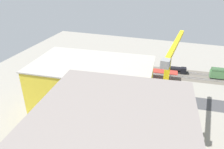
{
  "coord_description": "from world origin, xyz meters",
  "views": [
    {
      "loc": [
        -17.52,
        81.41,
        50.01
      ],
      "look_at": [
        9.64,
        -1.29,
        6.43
      ],
      "focal_mm": 34.92,
      "sensor_mm": 36.0,
      "label": 1
    }
  ],
  "objects": [
    {
      "name": "platform_canopy_near",
      "position": [
        11.66,
        -15.19,
        3.96
      ],
      "size": [
        60.17,
        8.37,
        4.2
      ],
      "color": "#B73328",
      "rests_on": "ground"
    },
    {
      "name": "track_rails",
      "position": [
        0.0,
        -23.07,
        0.18
      ],
      "size": [
        99.27,
        13.77,
        0.12
      ],
      "color": "#9E9EA8",
      "rests_on": "ground"
    },
    {
      "name": "street_tree_2",
      "position": [
        14.02,
        7.49,
        5.25
      ],
      "size": [
        5.98,
        5.98,
        8.26
      ],
      "color": "brown",
      "rests_on": "ground"
    },
    {
      "name": "rail_bed",
      "position": [
        0.0,
        -23.07,
        0.0
      ],
      "size": [
        100.17,
        20.18,
        0.01
      ],
      "primitive_type": "cube",
      "rotation": [
        0.0,
        0.0,
        0.07
      ],
      "color": "#665E54",
      "rests_on": "ground"
    },
    {
      "name": "parked_car_1",
      "position": [
        -11.27,
        -0.81,
        0.71
      ],
      "size": [
        4.26,
        2.13,
        1.58
      ],
      "color": "black",
      "rests_on": "ground"
    },
    {
      "name": "ground_plane",
      "position": [
        0.0,
        0.0,
        0.0
      ],
      "size": [
        159.18,
        159.18,
        0.0
      ],
      "primitive_type": "plane",
      "color": "gray",
      "rests_on": "ground"
    },
    {
      "name": "construction_building",
      "position": [
        8.3,
        23.26,
        10.95
      ],
      "size": [
        39.14,
        24.97,
        21.89
      ],
      "primitive_type": "cube",
      "rotation": [
        0.0,
        0.0,
        0.07
      ],
      "color": "yellow",
      "rests_on": "ground"
    },
    {
      "name": "parked_car_0",
      "position": [
        -17.17,
        -1.6,
        0.68
      ],
      "size": [
        4.09,
        1.79,
        1.52
      ],
      "color": "black",
      "rests_on": "ground"
    },
    {
      "name": "construction_roof_slab",
      "position": [
        8.3,
        23.26,
        22.09
      ],
      "size": [
        39.77,
        25.61,
        0.4
      ],
      "primitive_type": "cube",
      "rotation": [
        0.0,
        0.0,
        0.07
      ],
      "color": "#ADA89E",
      "rests_on": "construction_building"
    },
    {
      "name": "box_truck_0",
      "position": [
        21.71,
        7.14,
        1.6
      ],
      "size": [
        9.09,
        3.19,
        3.21
      ],
      "color": "black",
      "rests_on": "ground"
    },
    {
      "name": "freight_coach_far",
      "position": [
        18.14,
        -20.31,
        3.22
      ],
      "size": [
        19.97,
        4.21,
        6.1
      ],
      "color": "black",
      "rests_on": "ground"
    },
    {
      "name": "locomotive",
      "position": [
        -16.66,
        -25.84,
        1.67
      ],
      "size": [
        14.07,
        3.35,
        4.81
      ],
      "color": "black",
      "rests_on": "ground"
    },
    {
      "name": "parked_car_6",
      "position": [
        18.77,
        -1.45,
        0.8
      ],
      "size": [
        4.73,
        2.05,
        1.82
      ],
      "color": "black",
      "rests_on": "ground"
    },
    {
      "name": "street_tree_0",
      "position": [
        5.43,
        7.14,
        5.04
      ],
      "size": [
        4.03,
        4.03,
        7.1
      ],
      "color": "brown",
      "rests_on": "ground"
    },
    {
      "name": "parked_car_2",
      "position": [
        -5.25,
        -0.92,
        0.76
      ],
      "size": [
        4.32,
        2.26,
        1.72
      ],
      "color": "black",
      "rests_on": "ground"
    },
    {
      "name": "parked_car_3",
      "position": [
        1.3,
        -1.59,
        0.74
      ],
      "size": [
        4.27,
        1.9,
        1.67
      ],
      "color": "black",
      "rests_on": "ground"
    },
    {
      "name": "tower_crane",
      "position": [
        -15.53,
        25.6,
        18.87
      ],
      "size": [
        4.63,
        30.56,
        30.58
      ],
      "color": "gray",
      "rests_on": "ground"
    },
    {
      "name": "box_truck_1",
      "position": [
        23.91,
        6.32,
        1.67
      ],
      "size": [
        8.86,
        2.53,
        3.39
      ],
      "color": "black",
      "rests_on": "ground"
    },
    {
      "name": "parked_car_7",
      "position": [
        25.66,
        -1.38,
        0.76
      ],
      "size": [
        4.6,
        1.86,
        1.73
      ],
      "color": "black",
      "rests_on": "ground"
    },
    {
      "name": "parked_car_4",
      "position": [
        7.48,
        -1.18,
        0.82
      ],
      "size": [
        4.86,
        2.18,
        1.84
      ],
      "color": "black",
      "rests_on": "ground"
    },
    {
      "name": "street_asphalt",
      "position": [
        0.0,
        2.17,
        0.0
      ],
      "size": [
        99.86,
        15.67,
        0.01
      ],
      "primitive_type": "cube",
      "rotation": [
        0.0,
        0.0,
        0.07
      ],
      "color": "#424244",
      "rests_on": "ground"
    },
    {
      "name": "street_tree_1",
      "position": [
        14.19,
        7.21,
        4.9
      ],
      "size": [
        6.07,
        6.07,
        7.94
      ],
      "color": "brown",
      "rests_on": "ground"
    },
    {
      "name": "traffic_light",
      "position": [
        12.7,
        7.08,
        4.42
      ],
      "size": [
        0.5,
        0.36,
        6.67
      ],
      "color": "#333333",
      "rests_on": "ground"
    },
    {
      "name": "parked_car_5",
      "position": [
        12.65,
        -1.07,
        0.76
      ],
      "size": [
        4.36,
        1.98,
        1.71
      ],
      "color": "black",
      "rests_on": "ground"
    }
  ]
}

